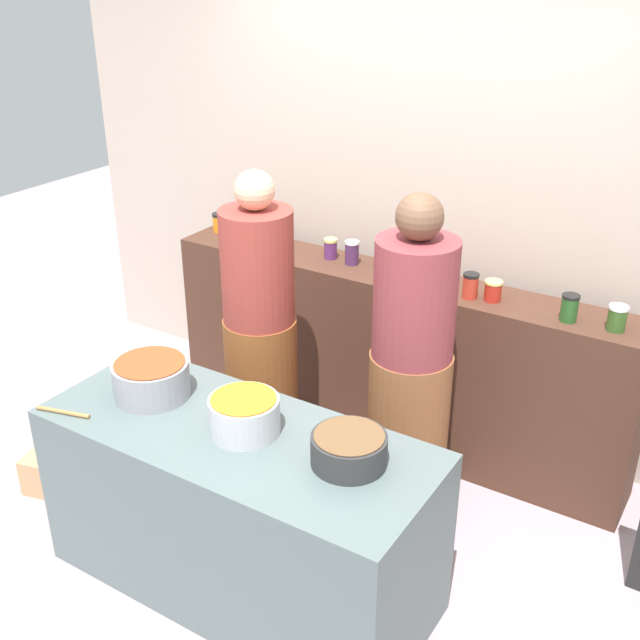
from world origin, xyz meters
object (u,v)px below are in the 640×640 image
(preserve_jar_4, at_px, (352,253))
(preserve_jar_6, at_px, (401,269))
(preserve_jar_9, at_px, (493,291))
(cooking_pot_center, at_px, (244,415))
(preserve_jar_0, at_px, (220,222))
(preserve_jar_7, at_px, (426,276))
(wooden_spoon, at_px, (63,412))
(cook_in_cap, at_px, (410,384))
(preserve_jar_1, at_px, (239,231))
(preserve_jar_5, at_px, (383,257))
(preserve_jar_11, at_px, (617,318))
(cook_with_tongs, at_px, (260,349))
(preserve_jar_8, at_px, (470,286))
(preserve_jar_10, at_px, (569,308))
(preserve_jar_3, at_px, (331,248))
(bread_crate, at_px, (68,467))
(cooking_pot_right, at_px, (349,449))
(preserve_jar_2, at_px, (259,238))
(cooking_pot_left, at_px, (151,379))

(preserve_jar_4, relative_size, preserve_jar_6, 0.95)
(preserve_jar_9, relative_size, cooking_pot_center, 0.36)
(preserve_jar_0, height_order, preserve_jar_7, preserve_jar_7)
(preserve_jar_6, relative_size, wooden_spoon, 0.55)
(wooden_spoon, distance_m, cook_in_cap, 1.55)
(preserve_jar_1, height_order, preserve_jar_5, preserve_jar_1)
(preserve_jar_11, relative_size, cook_with_tongs, 0.07)
(preserve_jar_11, relative_size, wooden_spoon, 0.47)
(preserve_jar_8, distance_m, preserve_jar_10, 0.49)
(preserve_jar_3, xyz_separation_m, bread_crate, (-0.80, -1.36, -0.96))
(wooden_spoon, height_order, cook_with_tongs, cook_with_tongs)
(bread_crate, bearing_deg, preserve_jar_9, 35.98)
(preserve_jar_11, bearing_deg, preserve_jar_8, -178.80)
(preserve_jar_5, relative_size, cook_in_cap, 0.07)
(preserve_jar_1, height_order, wooden_spoon, preserve_jar_1)
(preserve_jar_5, bearing_deg, bread_crate, -128.76)
(preserve_jar_3, bearing_deg, preserve_jar_9, -3.85)
(preserve_jar_8, relative_size, cooking_pot_right, 0.44)
(preserve_jar_11, bearing_deg, preserve_jar_2, -179.61)
(preserve_jar_10, height_order, bread_crate, preserve_jar_10)
(preserve_jar_0, xyz_separation_m, cook_with_tongs, (0.85, -0.75, -0.31))
(preserve_jar_4, relative_size, preserve_jar_9, 1.27)
(preserve_jar_4, bearing_deg, preserve_jar_6, -13.06)
(preserve_jar_7, distance_m, preserve_jar_8, 0.25)
(preserve_jar_0, xyz_separation_m, cooking_pot_center, (1.27, -1.44, -0.18))
(preserve_jar_11, bearing_deg, cooking_pot_left, -141.33)
(preserve_jar_2, xyz_separation_m, preserve_jar_10, (1.80, -0.00, -0.00))
(cook_in_cap, height_order, bread_crate, cook_in_cap)
(preserve_jar_6, relative_size, cook_with_tongs, 0.08)
(preserve_jar_7, xyz_separation_m, preserve_jar_11, (0.95, 0.00, 0.00))
(preserve_jar_8, bearing_deg, cook_in_cap, -96.15)
(preserve_jar_0, height_order, preserve_jar_10, preserve_jar_10)
(preserve_jar_11, height_order, cooking_pot_center, preserve_jar_11)
(preserve_jar_0, xyz_separation_m, preserve_jar_7, (1.44, -0.11, 0.00))
(preserve_jar_3, height_order, preserve_jar_6, preserve_jar_6)
(wooden_spoon, bearing_deg, preserve_jar_0, 107.06)
(preserve_jar_7, bearing_deg, preserve_jar_3, 172.29)
(preserve_jar_2, xyz_separation_m, preserve_jar_4, (0.57, 0.08, -0.00))
(preserve_jar_11, distance_m, cook_with_tongs, 1.71)
(preserve_jar_6, bearing_deg, preserve_jar_2, -179.82)
(wooden_spoon, bearing_deg, cooking_pot_right, 15.99)
(preserve_jar_1, distance_m, preserve_jar_2, 0.18)
(preserve_jar_4, distance_m, bread_crate, 1.91)
(preserve_jar_10, distance_m, cook_in_cap, 0.83)
(preserve_jar_5, bearing_deg, cooking_pot_left, -104.95)
(preserve_jar_4, height_order, preserve_jar_8, preserve_jar_4)
(preserve_jar_2, distance_m, preserve_jar_7, 1.05)
(cooking_pot_right, relative_size, wooden_spoon, 1.16)
(preserve_jar_5, xyz_separation_m, wooden_spoon, (-0.60, -1.75, -0.25))
(preserve_jar_2, relative_size, cook_with_tongs, 0.08)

